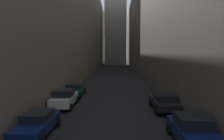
{
  "coord_description": "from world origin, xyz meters",
  "views": [
    {
      "loc": [
        0.3,
        -0.61,
        4.9
      ],
      "look_at": [
        0.0,
        14.28,
        3.69
      ],
      "focal_mm": 34.07,
      "sensor_mm": 36.0,
      "label": 1
    }
  ],
  "objects_px": {
    "parked_car_left_second": "(37,123)",
    "parked_car_left_far": "(75,90)",
    "parked_car_right_third": "(164,102)",
    "parked_car_left_third": "(64,98)",
    "parked_car_right_second": "(193,130)"
  },
  "relations": [
    {
      "from": "parked_car_left_second",
      "to": "parked_car_left_far",
      "type": "distance_m",
      "value": 11.48
    },
    {
      "from": "parked_car_left_second",
      "to": "parked_car_right_third",
      "type": "distance_m",
      "value": 10.5
    },
    {
      "from": "parked_car_left_third",
      "to": "parked_car_left_far",
      "type": "relative_size",
      "value": 0.94
    },
    {
      "from": "parked_car_right_second",
      "to": "parked_car_right_third",
      "type": "relative_size",
      "value": 0.98
    },
    {
      "from": "parked_car_left_third",
      "to": "parked_car_right_second",
      "type": "distance_m",
      "value": 11.72
    },
    {
      "from": "parked_car_left_second",
      "to": "parked_car_right_second",
      "type": "relative_size",
      "value": 1.02
    },
    {
      "from": "parked_car_left_third",
      "to": "parked_car_left_far",
      "type": "xyz_separation_m",
      "value": [
        0.0,
        4.87,
        -0.08
      ]
    },
    {
      "from": "parked_car_left_second",
      "to": "parked_car_right_third",
      "type": "xyz_separation_m",
      "value": [
        8.8,
        5.73,
        -0.0
      ]
    },
    {
      "from": "parked_car_left_far",
      "to": "parked_car_right_second",
      "type": "xyz_separation_m",
      "value": [
        8.8,
        -12.62,
        0.06
      ]
    },
    {
      "from": "parked_car_left_second",
      "to": "parked_car_right_second",
      "type": "distance_m",
      "value": 8.87
    },
    {
      "from": "parked_car_left_third",
      "to": "parked_car_right_third",
      "type": "xyz_separation_m",
      "value": [
        8.8,
        -0.87,
        -0.08
      ]
    },
    {
      "from": "parked_car_right_third",
      "to": "parked_car_left_second",
      "type": "bearing_deg",
      "value": 123.09
    },
    {
      "from": "parked_car_left_second",
      "to": "parked_car_right_third",
      "type": "relative_size",
      "value": 1.0
    },
    {
      "from": "parked_car_left_second",
      "to": "parked_car_left_third",
      "type": "xyz_separation_m",
      "value": [
        0.0,
        6.61,
        0.08
      ]
    },
    {
      "from": "parked_car_left_far",
      "to": "parked_car_right_third",
      "type": "bearing_deg",
      "value": -123.14
    }
  ]
}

